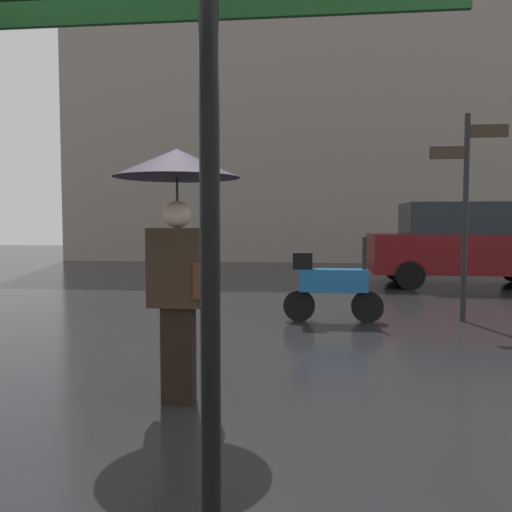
{
  "coord_description": "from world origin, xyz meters",
  "views": [
    {
      "loc": [
        0.42,
        -2.77,
        1.42
      ],
      "look_at": [
        -0.32,
        4.12,
        0.99
      ],
      "focal_mm": 36.58,
      "sensor_mm": 36.0,
      "label": 1
    }
  ],
  "objects_px": {
    "street_signpost": "(466,196)",
    "parked_scooter": "(330,284)",
    "parked_car_left": "(464,244)",
    "pedestrian_with_umbrella": "(178,205)"
  },
  "relations": [
    {
      "from": "parked_car_left",
      "to": "street_signpost",
      "type": "bearing_deg",
      "value": 77.16
    },
    {
      "from": "parked_scooter",
      "to": "parked_car_left",
      "type": "bearing_deg",
      "value": 74.76
    },
    {
      "from": "parked_car_left",
      "to": "street_signpost",
      "type": "xyz_separation_m",
      "value": [
        -1.24,
        -4.51,
        0.86
      ]
    },
    {
      "from": "pedestrian_with_umbrella",
      "to": "parked_car_left",
      "type": "bearing_deg",
      "value": 99.33
    },
    {
      "from": "street_signpost",
      "to": "parked_scooter",
      "type": "bearing_deg",
      "value": -172.33
    },
    {
      "from": "parked_scooter",
      "to": "parked_car_left",
      "type": "height_order",
      "value": "parked_car_left"
    },
    {
      "from": "street_signpost",
      "to": "pedestrian_with_umbrella",
      "type": "bearing_deg",
      "value": -130.32
    },
    {
      "from": "pedestrian_with_umbrella",
      "to": "parked_car_left",
      "type": "distance_m",
      "value": 9.49
    },
    {
      "from": "parked_car_left",
      "to": "street_signpost",
      "type": "height_order",
      "value": "street_signpost"
    },
    {
      "from": "pedestrian_with_umbrella",
      "to": "street_signpost",
      "type": "relative_size",
      "value": 0.67
    }
  ]
}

